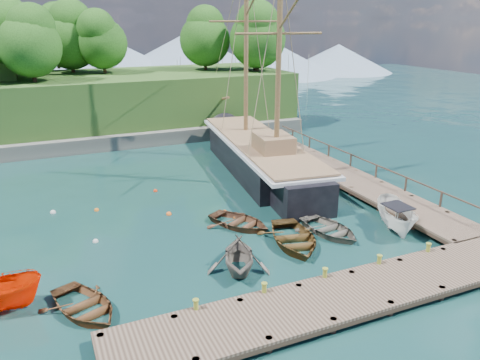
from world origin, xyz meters
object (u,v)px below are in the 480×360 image
at_px(rowboat_4, 240,226).
at_px(cabin_boat_white, 395,229).
at_px(rowboat_1, 239,270).
at_px(rowboat_3, 329,234).
at_px(rowboat_2, 293,245).
at_px(rowboat_0, 85,312).
at_px(schooner, 259,158).

bearing_deg(rowboat_4, cabin_boat_white, -55.93).
height_order(rowboat_1, rowboat_3, rowboat_1).
bearing_deg(rowboat_4, rowboat_2, -92.26).
bearing_deg(rowboat_3, cabin_boat_white, -24.58).
bearing_deg(rowboat_2, rowboat_3, 20.22).
distance_m(rowboat_3, rowboat_4, 5.15).
bearing_deg(cabin_boat_white, rowboat_1, -151.74).
bearing_deg(rowboat_4, rowboat_0, 179.15).
xyz_separation_m(rowboat_3, cabin_boat_white, (3.84, -0.98, 0.00)).
bearing_deg(rowboat_3, rowboat_2, 176.88).
bearing_deg(schooner, rowboat_3, -89.21).
bearing_deg(rowboat_2, rowboat_1, -148.20).
relative_size(rowboat_0, rowboat_2, 0.85).
height_order(rowboat_4, cabin_boat_white, cabin_boat_white).
relative_size(rowboat_2, cabin_boat_white, 1.05).
distance_m(rowboat_2, cabin_boat_white, 6.38).
bearing_deg(rowboat_3, schooner, 72.84).
bearing_deg(schooner, rowboat_2, -100.19).
height_order(rowboat_1, schooner, schooner).
xyz_separation_m(rowboat_1, schooner, (7.69, 13.50, 1.06)).
height_order(rowboat_0, rowboat_3, rowboat_3).
xyz_separation_m(rowboat_2, schooner, (3.93, 12.23, 1.06)).
xyz_separation_m(rowboat_2, cabin_boat_white, (6.34, -0.66, 0.00)).
distance_m(rowboat_0, cabin_boat_white, 17.30).
relative_size(rowboat_1, cabin_boat_white, 0.80).
xyz_separation_m(rowboat_3, schooner, (1.43, 11.91, 1.06)).
distance_m(rowboat_2, rowboat_3, 2.52).
bearing_deg(rowboat_1, cabin_boat_white, 24.78).
relative_size(rowboat_0, rowboat_3, 1.00).
distance_m(rowboat_1, rowboat_4, 4.98).
bearing_deg(rowboat_1, rowboat_4, 87.09).
relative_size(rowboat_3, schooner, 0.15).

